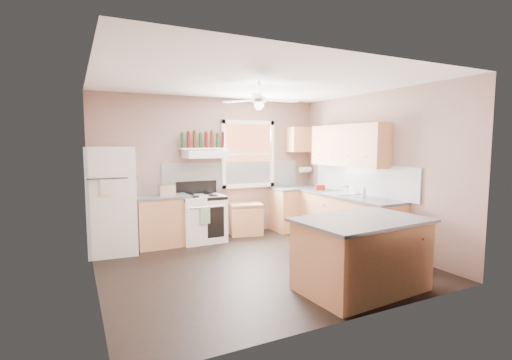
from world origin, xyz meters
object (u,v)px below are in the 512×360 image
stove (202,218)px  island (361,256)px  refrigerator (112,200)px  toaster (167,190)px  cart (246,219)px

stove → island: (1.05, -3.08, 0.00)m
refrigerator → toaster: refrigerator is taller
toaster → stove: (0.63, -0.02, -0.56)m
cart → island: bearing=-75.5°
island → cart: bearing=88.0°
toaster → island: bearing=-66.7°
cart → refrigerator: bearing=-164.6°
stove → refrigerator: bearing=-178.9°
refrigerator → island: bearing=-44.6°
toaster → cart: bearing=-2.8°
toaster → refrigerator: bearing=178.8°
toaster → cart: size_ratio=0.45×
refrigerator → cart: (2.49, 0.13, -0.57)m
refrigerator → cart: bearing=7.8°
stove → cart: stove is taller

